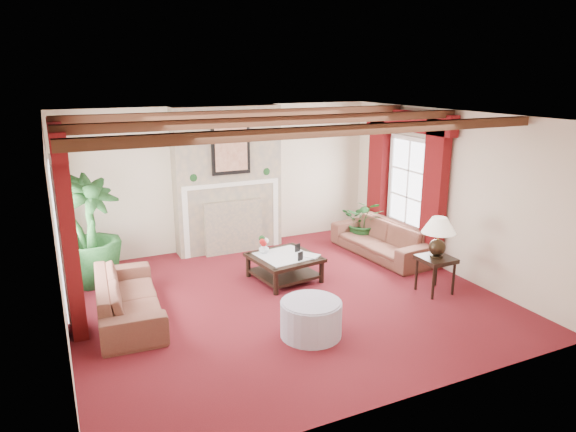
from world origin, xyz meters
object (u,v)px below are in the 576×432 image
sofa_right (382,234)px  side_table (435,275)px  sofa_left (127,290)px  ottoman (311,319)px  coffee_table (284,268)px  potted_palm (92,254)px

sofa_right → side_table: size_ratio=3.76×
side_table → sofa_right: bearing=82.2°
sofa_left → sofa_right: 4.67m
sofa_left → side_table: 4.53m
ottoman → coffee_table: bearing=75.6°
sofa_left → potted_palm: potted_palm is taller
coffee_table → ottoman: 1.89m
ottoman → potted_palm: bearing=128.2°
sofa_left → coffee_table: sofa_left is taller
potted_palm → coffee_table: potted_palm is taller
sofa_left → ottoman: size_ratio=2.65×
sofa_right → ottoman: bearing=-55.3°
potted_palm → ottoman: (2.37, -3.01, -0.26)m
sofa_right → side_table: 1.76m
sofa_left → coffee_table: bearing=-79.0°
sofa_left → sofa_right: (4.63, 0.62, 0.01)m
sofa_left → potted_palm: size_ratio=1.05×
potted_palm → side_table: 5.39m
potted_palm → sofa_left: bearing=-77.6°
sofa_right → potted_palm: size_ratio=1.07×
sofa_right → potted_palm: 5.03m
side_table → ottoman: (-2.35, -0.39, -0.06)m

